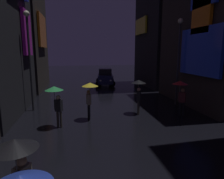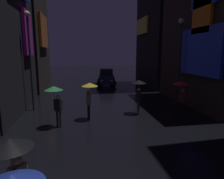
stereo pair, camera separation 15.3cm
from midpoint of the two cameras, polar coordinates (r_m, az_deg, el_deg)
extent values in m
cube|color=#F226D8|center=(15.12, -23.44, 14.56)|extent=(0.20, 1.91, 2.95)
cube|color=orange|center=(21.80, -19.51, 15.41)|extent=(0.20, 3.90, 3.14)
cube|color=#2D2826|center=(16.64, 26.56, 18.35)|extent=(4.00, 8.24, 12.66)
cube|color=#264CF9|center=(13.55, 23.42, 9.92)|extent=(0.20, 4.04, 2.91)
cube|color=orange|center=(13.86, 24.07, 20.54)|extent=(0.20, 1.81, 2.95)
cube|color=yellow|center=(24.30, 8.05, 17.45)|extent=(0.20, 3.58, 1.78)
cylinder|color=black|center=(11.67, -7.08, -6.13)|extent=(0.12, 0.12, 0.85)
cylinder|color=black|center=(11.50, -6.88, -6.38)|extent=(0.12, 0.12, 0.85)
cube|color=gray|center=(11.40, -7.06, -2.76)|extent=(0.27, 0.37, 0.60)
sphere|color=#9E7051|center=(11.31, -7.11, -0.74)|extent=(0.22, 0.22, 0.22)
cylinder|color=gray|center=(11.23, -6.61, -2.70)|extent=(0.09, 0.09, 0.50)
cylinder|color=slate|center=(11.16, -6.65, -1.02)|extent=(0.02, 0.02, 0.77)
cone|color=yellow|center=(11.07, -6.70, 1.44)|extent=(0.90, 0.90, 0.20)
cube|color=gray|center=(4.96, -25.00, -22.11)|extent=(0.36, 0.40, 0.60)
sphere|color=tan|center=(4.76, -25.40, -17.91)|extent=(0.22, 0.22, 0.22)
cylinder|color=slate|center=(4.63, -26.51, -19.20)|extent=(0.02, 0.02, 0.77)
cone|color=black|center=(4.42, -27.04, -13.69)|extent=(0.90, 0.90, 0.20)
cylinder|color=black|center=(12.64, 19.37, -5.36)|extent=(0.12, 0.12, 0.85)
cylinder|color=black|center=(12.68, 18.57, -5.26)|extent=(0.12, 0.12, 0.85)
cube|color=#4C1E23|center=(12.49, 19.16, -2.10)|extent=(0.40, 0.39, 0.60)
sphere|color=#9E7051|center=(12.42, 19.28, -0.26)|extent=(0.22, 0.22, 0.22)
cylinder|color=#4C1E23|center=(12.48, 18.32, -1.84)|extent=(0.09, 0.09, 0.50)
cylinder|color=slate|center=(12.41, 18.41, -0.32)|extent=(0.02, 0.02, 0.77)
cone|color=red|center=(12.34, 18.54, 1.89)|extent=(0.90, 0.90, 0.20)
cylinder|color=#38332D|center=(10.52, -14.80, -8.29)|extent=(0.12, 0.12, 0.85)
cylinder|color=#38332D|center=(10.61, -15.63, -8.16)|extent=(0.12, 0.12, 0.85)
cube|color=black|center=(10.36, -15.41, -4.42)|extent=(0.40, 0.35, 0.60)
sphere|color=beige|center=(10.27, -15.52, -2.20)|extent=(0.22, 0.22, 0.22)
cylinder|color=black|center=(10.41, -16.40, -4.12)|extent=(0.09, 0.09, 0.50)
cylinder|color=slate|center=(10.33, -16.50, -2.32)|extent=(0.02, 0.02, 0.77)
cone|color=green|center=(10.24, -16.64, 0.33)|extent=(0.90, 0.90, 0.20)
cylinder|color=#38332D|center=(12.28, 7.15, -5.29)|extent=(0.12, 0.12, 0.85)
cylinder|color=#38332D|center=(12.45, 7.27, -5.07)|extent=(0.12, 0.12, 0.85)
cube|color=black|center=(12.19, 7.29, -1.90)|extent=(0.35, 0.40, 0.60)
sphere|color=tan|center=(12.11, 7.34, -0.01)|extent=(0.22, 0.22, 0.22)
cylinder|color=black|center=(12.36, 7.19, -1.49)|extent=(0.09, 0.09, 0.50)
cylinder|color=slate|center=(12.30, 7.22, 0.04)|extent=(0.02, 0.02, 0.77)
cone|color=black|center=(12.22, 7.28, 2.27)|extent=(0.90, 0.90, 0.20)
cube|color=navy|center=(23.72, -2.14, 3.25)|extent=(2.21, 4.28, 0.90)
cube|color=black|center=(23.63, -2.16, 5.18)|extent=(1.67, 2.01, 0.70)
cylinder|color=black|center=(22.49, -0.03, 1.71)|extent=(0.66, 0.30, 0.64)
cylinder|color=black|center=(22.47, -4.15, 1.67)|extent=(0.66, 0.30, 0.64)
cylinder|color=black|center=(25.12, -0.34, 2.63)|extent=(0.66, 0.30, 0.64)
cylinder|color=black|center=(25.10, -4.02, 2.60)|extent=(0.66, 0.30, 0.64)
cube|color=white|center=(21.68, -0.61, 2.58)|extent=(0.21, 0.08, 0.14)
cube|color=white|center=(21.67, -3.52, 2.56)|extent=(0.21, 0.08, 0.14)
cylinder|color=#2D2D33|center=(15.05, 18.01, 6.58)|extent=(0.14, 0.14, 5.71)
sphere|color=#F9EFCC|center=(15.18, 18.69, 18.08)|extent=(0.36, 0.36, 0.36)
cylinder|color=#2D2D33|center=(13.72, -22.61, 6.33)|extent=(0.14, 0.14, 5.89)
sphere|color=#F9EFCC|center=(13.89, -23.56, 19.27)|extent=(0.36, 0.36, 0.36)
camera|label=1|loc=(0.08, -90.35, -0.07)|focal=32.00mm
camera|label=2|loc=(0.08, 89.65, 0.07)|focal=32.00mm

